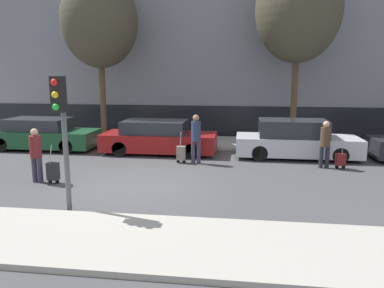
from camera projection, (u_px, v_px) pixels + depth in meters
The scene contains 16 objects.
ground_plane at pixel (137, 186), 11.03m from camera, with size 80.00×80.00×0.00m, color #424244.
sidewalk_near at pixel (84, 238), 7.37m from camera, with size 28.00×2.50×0.12m.
sidewalk_far at pixel (178, 142), 17.83m from camera, with size 28.00×3.00×0.12m.
building_facade at pixel (189, 13), 20.33m from camera, with size 28.00×3.24×13.05m.
parked_car_0 at pixel (42, 135), 16.27m from camera, with size 4.65×1.82×1.35m.
parked_car_1 at pixel (158, 138), 15.41m from camera, with size 4.66×1.85×1.36m.
parked_car_2 at pixel (296, 140), 14.58m from camera, with size 4.70×1.78×1.49m.
pedestrian_left at pixel (36, 152), 11.22m from camera, with size 0.35×0.34×1.65m.
trolley_left at pixel (53, 171), 11.18m from camera, with size 0.34×0.29×1.18m.
pedestrian_center at pixel (196, 136), 13.58m from camera, with size 0.35×0.34×1.80m.
trolley_center at pixel (181, 153), 13.76m from camera, with size 0.34×0.29×1.17m.
pedestrian_right at pixel (325, 142), 12.93m from camera, with size 0.35×0.34×1.65m.
trolley_right at pixel (341, 160), 12.94m from camera, with size 0.34×0.29×1.07m.
traffic_light at pixel (61, 117), 8.43m from camera, with size 0.28×0.47×3.20m.
bare_tree_near_crossing at pixel (99, 21), 17.28m from camera, with size 3.53×3.53×7.69m.
bare_tree_down_street at pixel (298, 10), 16.31m from camera, with size 3.74×3.74×8.16m.
Camera 1 is at (3.04, -10.29, 3.25)m, focal length 35.00 mm.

